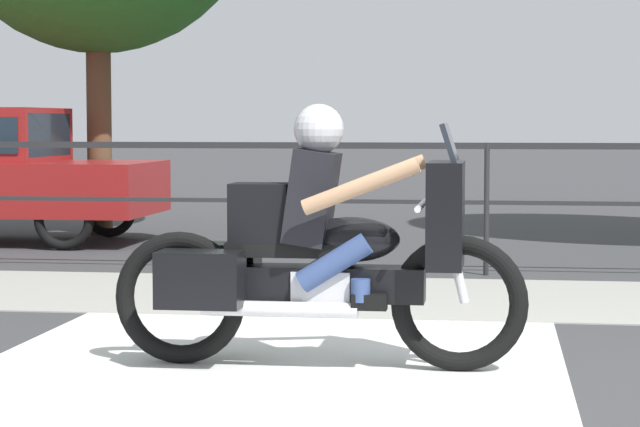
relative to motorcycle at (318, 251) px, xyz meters
The scene contains 5 objects.
ground_plane 1.22m from the motorcycle, 23.64° to the right, with size 120.00×120.00×0.00m, color #38383A.
sidewalk_band 3.21m from the motorcycle, 72.75° to the left, with size 44.00×2.40×0.01m, color #99968E.
crosswalk_band 0.95m from the motorcycle, 115.08° to the right, with size 3.43×6.00×0.01m, color silver.
fence_railing 4.67m from the motorcycle, 78.50° to the left, with size 36.00×0.05×1.24m.
motorcycle is the anchor object (origin of this frame).
Camera 1 is at (0.09, -6.69, 1.43)m, focal length 70.00 mm.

